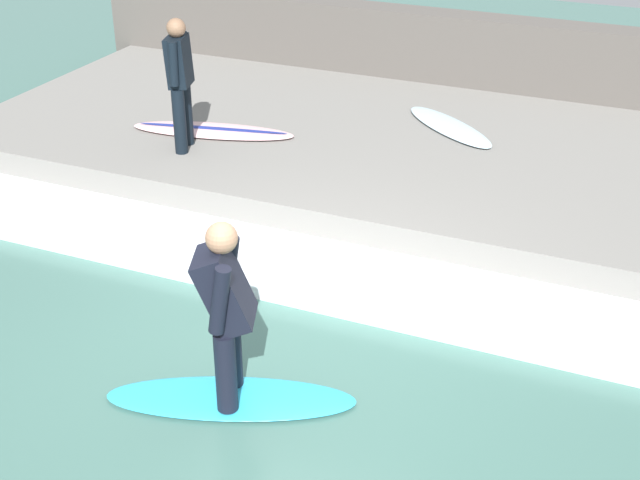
% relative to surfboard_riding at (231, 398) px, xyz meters
% --- Properties ---
extents(ground_plane, '(28.00, 28.00, 0.00)m').
position_rel_surfboard_riding_xyz_m(ground_plane, '(0.81, -0.10, -0.03)').
color(ground_plane, '#426B60').
extents(concrete_ledge, '(4.40, 11.27, 0.45)m').
position_rel_surfboard_riding_xyz_m(concrete_ledge, '(4.73, -0.10, 0.19)').
color(concrete_ledge, slate).
rests_on(concrete_ledge, ground_plane).
extents(back_wall, '(0.50, 11.84, 1.41)m').
position_rel_surfboard_riding_xyz_m(back_wall, '(7.18, -0.10, 0.67)').
color(back_wall, '#544F49').
rests_on(back_wall, ground_plane).
extents(wave_foam_crest, '(1.09, 10.71, 0.16)m').
position_rel_surfboard_riding_xyz_m(wave_foam_crest, '(1.98, -0.10, 0.05)').
color(wave_foam_crest, silver).
rests_on(wave_foam_crest, ground_plane).
extents(surfboard_riding, '(1.22, 2.04, 0.06)m').
position_rel_surfboard_riding_xyz_m(surfboard_riding, '(0.00, 0.00, 0.00)').
color(surfboard_riding, '#2DADD1').
rests_on(surfboard_riding, ground_plane).
extents(surfer_riding, '(0.54, 0.55, 1.51)m').
position_rel_surfboard_riding_xyz_m(surfer_riding, '(-0.00, 0.00, 0.87)').
color(surfer_riding, black).
rests_on(surfer_riding, surfboard_riding).
extents(surfer_waiting_near, '(0.51, 0.33, 1.53)m').
position_rel_surfboard_riding_xyz_m(surfer_waiting_near, '(3.48, 2.46, 1.27)').
color(surfer_waiting_near, black).
rests_on(surfer_waiting_near, concrete_ledge).
extents(surfboard_waiting_near, '(0.94, 2.10, 0.07)m').
position_rel_surfboard_riding_xyz_m(surfboard_waiting_near, '(4.04, 2.40, 0.45)').
color(surfboard_waiting_near, beige).
rests_on(surfboard_waiting_near, concrete_ledge).
extents(surfboard_spare, '(1.38, 1.54, 0.06)m').
position_rel_surfboard_riding_xyz_m(surfboard_spare, '(5.32, -0.22, 0.45)').
color(surfboard_spare, silver).
rests_on(surfboard_spare, concrete_ledge).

